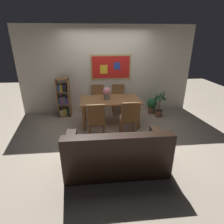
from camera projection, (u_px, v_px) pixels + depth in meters
name	position (u px, v px, depth m)	size (l,w,h in m)	color
ground_plane	(111.00, 132.00, 4.65)	(12.00, 12.00, 0.00)	tan
wall_back_with_painting	(106.00, 71.00, 5.51)	(5.20, 0.14, 2.60)	beige
dining_table	(110.00, 102.00, 4.85)	(1.58, 0.86, 0.73)	brown
dining_chair_far_left	(98.00, 97.00, 5.59)	(0.40, 0.41, 0.91)	brown
dining_chair_far_right	(118.00, 97.00, 5.63)	(0.40, 0.41, 0.91)	brown
dining_chair_near_right	(129.00, 116.00, 4.24)	(0.40, 0.41, 0.91)	brown
dining_chair_near_left	(96.00, 119.00, 4.12)	(0.40, 0.41, 0.91)	brown
leather_couch	(116.00, 154.00, 3.24)	(1.80, 0.84, 0.84)	black
bookshelf	(64.00, 99.00, 5.42)	(0.36, 0.28, 1.17)	brown
potted_ivy	(152.00, 105.00, 5.71)	(0.31, 0.31, 0.49)	brown
potted_palm	(159.00, 105.00, 5.43)	(0.39, 0.39, 0.86)	brown
flower_vase	(107.00, 92.00, 4.76)	(0.21, 0.20, 0.32)	slate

